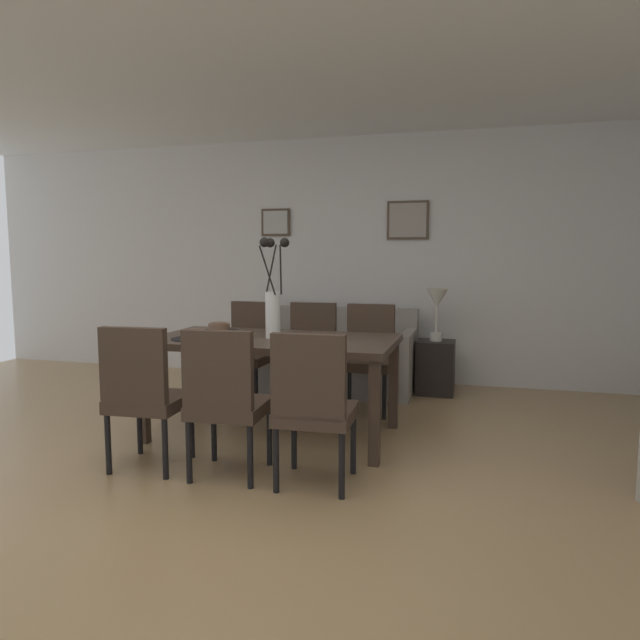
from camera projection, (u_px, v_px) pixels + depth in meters
The scene contains 20 objects.
ground_plane at pixel (228, 494), 3.23m from camera, with size 9.00×9.00×0.00m, color tan.
back_wall_panel at pixel (352, 260), 6.19m from camera, with size 9.00×0.10×2.60m, color silver.
ceiling_panel at pixel (249, 32), 3.32m from camera, with size 9.00×7.20×0.08m, color white.
dining_table at pixel (273, 348), 4.23m from camera, with size 1.80×0.96×0.74m.
dining_chair_near_left at pixel (144, 391), 3.54m from camera, with size 0.47×0.47×0.92m.
dining_chair_near_right at pixel (248, 347), 5.23m from camera, with size 0.45×0.45×0.92m.
dining_chair_far_left at pixel (225, 396), 3.41m from camera, with size 0.47×0.47×0.92m.
dining_chair_far_right at pixel (311, 349), 5.12m from camera, with size 0.46×0.46×0.92m.
dining_chair_mid_left at pixel (313, 402), 3.27m from camera, with size 0.46×0.46×0.92m.
dining_chair_mid_right at pixel (368, 352), 4.96m from camera, with size 0.44×0.44×0.92m.
centerpiece_vase at pixel (273, 300), 4.19m from camera, with size 0.21×0.23×0.73m.
placemat_near_left at pixel (193, 339), 4.16m from camera, with size 0.32×0.32×0.01m, color black.
bowl_near_left at pixel (193, 334), 4.16m from camera, with size 0.17×0.17×0.07m.
placemat_near_right at pixel (219, 331), 4.58m from camera, with size 0.32×0.32×0.01m, color black.
bowl_near_right at pixel (219, 326), 4.57m from camera, with size 0.17×0.17×0.07m.
sofa at pixel (323, 360), 5.83m from camera, with size 1.85×0.84×0.80m.
side_table at pixel (435, 367), 5.58m from camera, with size 0.36×0.36×0.52m, color black.
table_lamp at pixel (437, 303), 5.50m from camera, with size 0.22×0.22×0.51m.
framed_picture_left at pixel (276, 222), 6.31m from camera, with size 0.33×0.03×0.30m.
framed_picture_center at pixel (408, 220), 5.92m from camera, with size 0.43×0.03×0.40m.
Camera 1 is at (1.33, -2.84, 1.35)m, focal length 32.04 mm.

